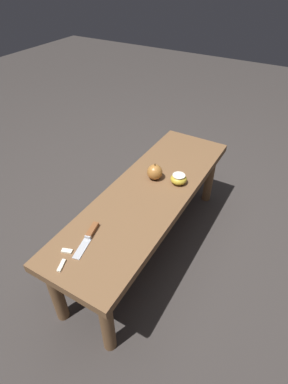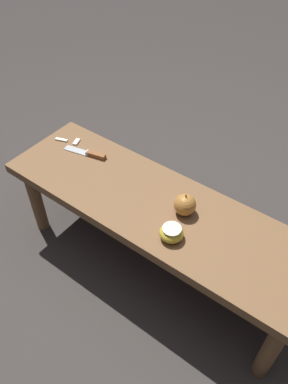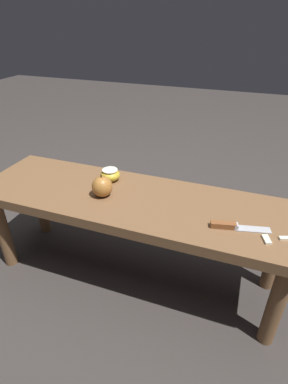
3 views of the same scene
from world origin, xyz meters
name	(u,v)px [view 3 (image 3 of 3)]	position (x,y,z in m)	size (l,w,h in m)	color
ground_plane	(133,273)	(0.00, 0.00, 0.00)	(8.00, 8.00, 0.00)	#383330
wooden_bench	(132,210)	(0.00, 0.00, 0.35)	(1.27, 0.39, 0.41)	brown
knife	(232,226)	(-0.39, 0.07, 0.42)	(0.20, 0.07, 0.02)	#B7BABF
apple_whole	(102,187)	(0.11, 0.03, 0.45)	(0.08, 0.08, 0.09)	#B27233
apple_cut	(110,175)	(0.14, -0.10, 0.44)	(0.08, 0.08, 0.05)	gold
apple_slice_near_knife	(288,238)	(-0.56, 0.06, 0.42)	(0.06, 0.03, 0.01)	white
apple_slice_center	(267,239)	(-0.50, 0.09, 0.42)	(0.03, 0.05, 0.01)	white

